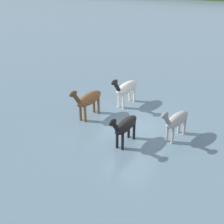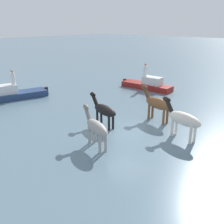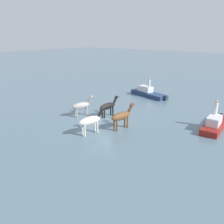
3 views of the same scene
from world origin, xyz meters
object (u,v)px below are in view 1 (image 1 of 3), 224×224
object	(u,v)px
horse_pinto_flank	(176,120)
horse_dun_straggler	(126,88)
horse_rear_stallion	(125,126)
horse_lead	(88,99)

from	to	relation	value
horse_pinto_flank	horse_dun_straggler	bearing A→B (deg)	-108.46
horse_dun_straggler	horse_pinto_flank	world-z (taller)	horse_dun_straggler
horse_rear_stallion	horse_pinto_flank	distance (m)	2.57
horse_rear_stallion	horse_dun_straggler	distance (m)	4.46
horse_dun_straggler	horse_pinto_flank	bearing A→B (deg)	66.29
horse_lead	horse_rear_stallion	bearing A→B (deg)	68.98
horse_dun_straggler	horse_rear_stallion	bearing A→B (deg)	33.15
horse_lead	horse_dun_straggler	xyz separation A→B (m)	(1.28, 2.40, -0.01)
horse_pinto_flank	horse_lead	bearing A→B (deg)	-75.92
horse_lead	horse_pinto_flank	bearing A→B (deg)	97.13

